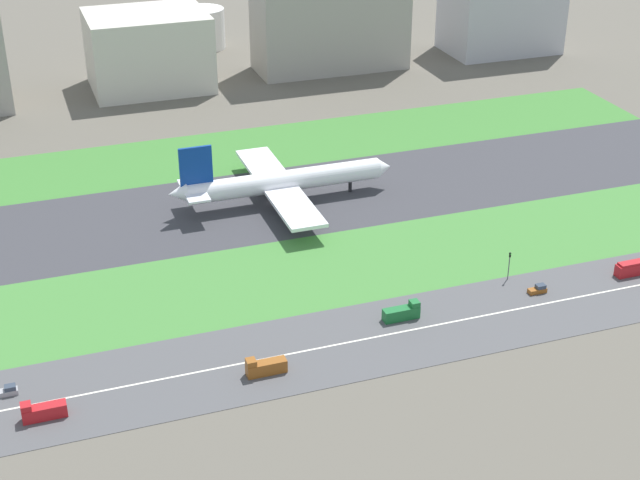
{
  "coord_description": "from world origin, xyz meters",
  "views": [
    {
      "loc": [
        -66.7,
        -232.02,
        114.17
      ],
      "look_at": [
        1.57,
        -36.5,
        6.0
      ],
      "focal_mm": 53.06,
      "sensor_mm": 36.0,
      "label": 1
    }
  ],
  "objects_px": {
    "bus_0": "(638,267)",
    "office_tower": "(330,6)",
    "truck_2": "(265,367)",
    "car_0": "(8,391)",
    "car_2": "(538,289)",
    "hangar_building": "(148,51)",
    "fuel_tank_west": "(202,28)",
    "truck_0": "(43,411)",
    "traffic_light": "(509,264)",
    "airliner": "(279,182)",
    "truck_1": "(402,313)"
  },
  "relations": [
    {
      "from": "bus_0",
      "to": "office_tower",
      "type": "distance_m",
      "value": 184.0
    },
    {
      "from": "truck_2",
      "to": "car_0",
      "type": "distance_m",
      "value": 51.28
    },
    {
      "from": "bus_0",
      "to": "car_2",
      "type": "distance_m",
      "value": 27.56
    },
    {
      "from": "car_0",
      "to": "hangar_building",
      "type": "bearing_deg",
      "value": 71.32
    },
    {
      "from": "hangar_building",
      "to": "fuel_tank_west",
      "type": "height_order",
      "value": "hangar_building"
    },
    {
      "from": "truck_0",
      "to": "fuel_tank_west",
      "type": "distance_m",
      "value": 252.16
    },
    {
      "from": "car_0",
      "to": "traffic_light",
      "type": "relative_size",
      "value": 0.61
    },
    {
      "from": "truck_2",
      "to": "office_tower",
      "type": "xyz_separation_m",
      "value": [
        83.2,
        192.0,
        23.16
      ]
    },
    {
      "from": "truck_0",
      "to": "office_tower",
      "type": "distance_m",
      "value": 231.57
    },
    {
      "from": "truck_2",
      "to": "car_2",
      "type": "xyz_separation_m",
      "value": [
        69.86,
        10.0,
        -0.75
      ]
    },
    {
      "from": "car_2",
      "to": "fuel_tank_west",
      "type": "xyz_separation_m",
      "value": [
        -28.19,
        227.0,
        7.46
      ]
    },
    {
      "from": "airliner",
      "to": "fuel_tank_west",
      "type": "height_order",
      "value": "airliner"
    },
    {
      "from": "truck_2",
      "to": "fuel_tank_west",
      "type": "height_order",
      "value": "fuel_tank_west"
    },
    {
      "from": "airliner",
      "to": "hangar_building",
      "type": "height_order",
      "value": "hangar_building"
    },
    {
      "from": "bus_0",
      "to": "airliner",
      "type": "bearing_deg",
      "value": 135.96
    },
    {
      "from": "truck_1",
      "to": "office_tower",
      "type": "height_order",
      "value": "office_tower"
    },
    {
      "from": "bus_0",
      "to": "hangar_building",
      "type": "height_order",
      "value": "hangar_building"
    },
    {
      "from": "traffic_light",
      "to": "hangar_building",
      "type": "xyz_separation_m",
      "value": [
        -55.03,
        174.01,
        9.75
      ]
    },
    {
      "from": "truck_1",
      "to": "fuel_tank_west",
      "type": "relative_size",
      "value": 0.44
    },
    {
      "from": "car_2",
      "to": "truck_2",
      "type": "bearing_deg",
      "value": -171.85
    },
    {
      "from": "hangar_building",
      "to": "car_2",
      "type": "bearing_deg",
      "value": -72.15
    },
    {
      "from": "traffic_light",
      "to": "fuel_tank_west",
      "type": "distance_m",
      "value": 220.42
    },
    {
      "from": "truck_0",
      "to": "traffic_light",
      "type": "height_order",
      "value": "traffic_light"
    },
    {
      "from": "bus_0",
      "to": "truck_2",
      "type": "bearing_deg",
      "value": -174.14
    },
    {
      "from": "truck_2",
      "to": "truck_0",
      "type": "height_order",
      "value": "same"
    },
    {
      "from": "truck_2",
      "to": "airliner",
      "type": "bearing_deg",
      "value": -109.15
    },
    {
      "from": "truck_2",
      "to": "traffic_light",
      "type": "height_order",
      "value": "traffic_light"
    },
    {
      "from": "car_0",
      "to": "truck_1",
      "type": "distance_m",
      "value": 85.25
    },
    {
      "from": "traffic_light",
      "to": "hangar_building",
      "type": "relative_size",
      "value": 0.17
    },
    {
      "from": "hangar_building",
      "to": "traffic_light",
      "type": "bearing_deg",
      "value": -72.45
    },
    {
      "from": "bus_0",
      "to": "truck_0",
      "type": "height_order",
      "value": "truck_0"
    },
    {
      "from": "airliner",
      "to": "car_2",
      "type": "distance_m",
      "value": 80.51
    },
    {
      "from": "bus_0",
      "to": "truck_1",
      "type": "distance_m",
      "value": 62.45
    },
    {
      "from": "airliner",
      "to": "car_0",
      "type": "height_order",
      "value": "airliner"
    },
    {
      "from": "car_0",
      "to": "traffic_light",
      "type": "xyz_separation_m",
      "value": [
        116.58,
        7.99,
        3.37
      ]
    },
    {
      "from": "traffic_light",
      "to": "airliner",
      "type": "bearing_deg",
      "value": 123.16
    },
    {
      "from": "car_0",
      "to": "hangar_building",
      "type": "relative_size",
      "value": 0.1
    },
    {
      "from": "truck_1",
      "to": "fuel_tank_west",
      "type": "distance_m",
      "value": 227.2
    },
    {
      "from": "hangar_building",
      "to": "office_tower",
      "type": "height_order",
      "value": "office_tower"
    },
    {
      "from": "car_0",
      "to": "truck_1",
      "type": "xyz_separation_m",
      "value": [
        85.25,
        -0.0,
        0.75
      ]
    },
    {
      "from": "airliner",
      "to": "office_tower",
      "type": "relative_size",
      "value": 1.1
    },
    {
      "from": "bus_0",
      "to": "truck_0",
      "type": "xyz_separation_m",
      "value": [
        -141.59,
        -10.0,
        -0.15
      ]
    },
    {
      "from": "bus_0",
      "to": "car_0",
      "type": "xyz_separation_m",
      "value": [
        -147.7,
        0.0,
        -0.9
      ]
    },
    {
      "from": "traffic_light",
      "to": "bus_0",
      "type": "bearing_deg",
      "value": -14.41
    },
    {
      "from": "car_0",
      "to": "truck_1",
      "type": "bearing_deg",
      "value": -0.0
    },
    {
      "from": "bus_0",
      "to": "traffic_light",
      "type": "relative_size",
      "value": 1.61
    },
    {
      "from": "bus_0",
      "to": "hangar_building",
      "type": "distance_m",
      "value": 201.73
    },
    {
      "from": "car_2",
      "to": "truck_0",
      "type": "distance_m",
      "value": 114.48
    },
    {
      "from": "bus_0",
      "to": "office_tower",
      "type": "relative_size",
      "value": 0.2
    },
    {
      "from": "car_0",
      "to": "truck_1",
      "type": "height_order",
      "value": "truck_1"
    }
  ]
}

